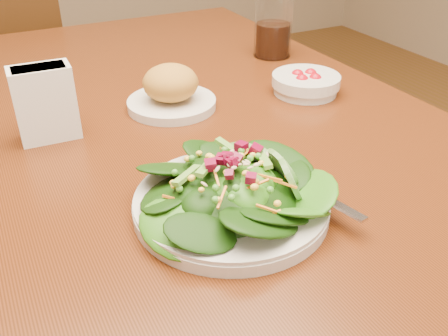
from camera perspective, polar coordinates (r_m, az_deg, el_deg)
The scene contains 7 objects.
dining_table at distance 0.97m, azimuth -4.91°, elevation 0.58°, with size 0.90×1.40×0.75m.
chair_far at distance 1.92m, azimuth -23.44°, elevation 7.88°, with size 0.43×0.43×0.88m.
salad_plate at distance 0.65m, azimuth 1.53°, elevation -2.71°, with size 0.26×0.26×0.07m.
bread_plate at distance 0.94m, azimuth -6.08°, elevation 8.77°, with size 0.17×0.17×0.08m.
tomato_bowl at distance 1.02m, azimuth 9.32°, elevation 9.53°, with size 0.14×0.14×0.04m.
drinking_glass at distance 1.22m, azimuth 5.64°, elevation 15.63°, with size 0.09×0.09×0.16m.
napkin_holder at distance 0.87m, azimuth -19.81°, elevation 7.18°, with size 0.10×0.06×0.12m.
Camera 1 is at (-0.31, -0.78, 1.14)m, focal length 40.00 mm.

